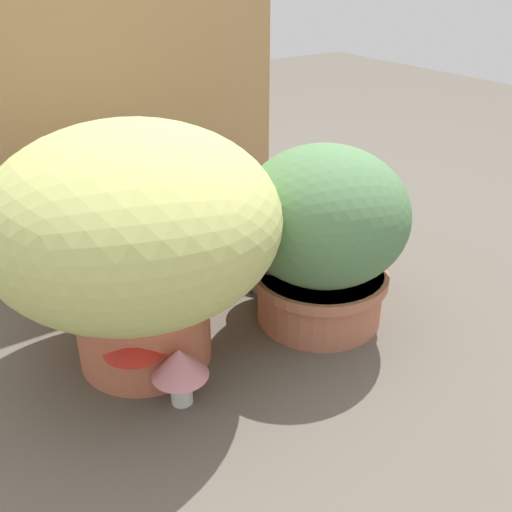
{
  "coord_description": "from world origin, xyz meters",
  "views": [
    {
      "loc": [
        -0.55,
        -0.96,
        0.77
      ],
      "look_at": [
        0.09,
        -0.02,
        0.18
      ],
      "focal_mm": 41.34,
      "sensor_mm": 36.0,
      "label": 1
    }
  ],
  "objects_px": {
    "mushroom_ornament_red": "(135,341)",
    "mushroom_ornament_pink": "(180,366)",
    "grass_planter": "(135,232)",
    "leafy_planter": "(323,234)",
    "cat": "(299,262)"
  },
  "relations": [
    {
      "from": "cat",
      "to": "mushroom_ornament_red",
      "type": "height_order",
      "value": "cat"
    },
    {
      "from": "grass_planter",
      "to": "leafy_planter",
      "type": "distance_m",
      "value": 0.42
    },
    {
      "from": "mushroom_ornament_pink",
      "to": "cat",
      "type": "bearing_deg",
      "value": 20.25
    },
    {
      "from": "leafy_planter",
      "to": "cat",
      "type": "relative_size",
      "value": 1.14
    },
    {
      "from": "cat",
      "to": "mushroom_ornament_pink",
      "type": "relative_size",
      "value": 2.95
    },
    {
      "from": "mushroom_ornament_red",
      "to": "mushroom_ornament_pink",
      "type": "bearing_deg",
      "value": -59.72
    },
    {
      "from": "grass_planter",
      "to": "cat",
      "type": "distance_m",
      "value": 0.43
    },
    {
      "from": "grass_planter",
      "to": "mushroom_ornament_red",
      "type": "height_order",
      "value": "grass_planter"
    },
    {
      "from": "grass_planter",
      "to": "mushroom_ornament_pink",
      "type": "relative_size",
      "value": 4.63
    },
    {
      "from": "cat",
      "to": "mushroom_ornament_pink",
      "type": "bearing_deg",
      "value": -159.75
    },
    {
      "from": "mushroom_ornament_pink",
      "to": "mushroom_ornament_red",
      "type": "height_order",
      "value": "mushroom_ornament_red"
    },
    {
      "from": "grass_planter",
      "to": "mushroom_ornament_red",
      "type": "xyz_separation_m",
      "value": [
        -0.06,
        -0.09,
        -0.18
      ]
    },
    {
      "from": "mushroom_ornament_pink",
      "to": "mushroom_ornament_red",
      "type": "bearing_deg",
      "value": 120.28
    },
    {
      "from": "grass_planter",
      "to": "leafy_planter",
      "type": "relative_size",
      "value": 1.37
    },
    {
      "from": "grass_planter",
      "to": "cat",
      "type": "xyz_separation_m",
      "value": [
        0.39,
        -0.03,
        -0.17
      ]
    }
  ]
}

